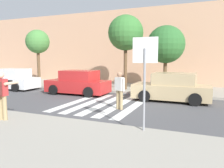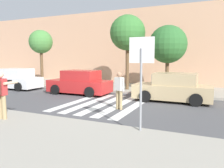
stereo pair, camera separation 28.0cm
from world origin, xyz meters
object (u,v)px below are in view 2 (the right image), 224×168
object	(u,v)px
photographer_with_backpack	(1,91)
street_tree_east	(168,45)
parked_car_red	(80,83)
street_tree_center	(128,33)
parked_car_white	(15,79)
parked_car_tan	(173,88)
stop_sign	(141,63)
street_tree_west	(41,42)
pedestrian_crossing	(119,88)

from	to	relation	value
photographer_with_backpack	street_tree_east	size ratio (longest dim) A/B	0.40
parked_car_red	street_tree_center	xyz separation A→B (m)	(2.42, 2.33, 3.31)
parked_car_white	street_tree_center	xyz separation A→B (m)	(8.21, 2.33, 3.31)
parked_car_tan	street_tree_center	xyz separation A→B (m)	(-3.52, 2.33, 3.31)
stop_sign	street_tree_west	xyz separation A→B (m)	(-10.95, 7.85, 1.41)
stop_sign	pedestrian_crossing	bearing A→B (deg)	123.76
street_tree_east	pedestrian_crossing	bearing A→B (deg)	-101.59
pedestrian_crossing	street_tree_center	distance (m)	6.30
stop_sign	parked_car_tan	size ratio (longest dim) A/B	0.69
parked_car_white	parked_car_red	xyz separation A→B (m)	(5.79, 0.00, 0.00)
parked_car_tan	street_tree_east	world-z (taller)	street_tree_east
street_tree_east	street_tree_center	bearing A→B (deg)	-174.87
parked_car_red	parked_car_tan	size ratio (longest dim) A/B	1.00
photographer_with_backpack	street_tree_east	xyz separation A→B (m)	(4.21, 9.21, 2.04)
photographer_with_backpack	parked_car_red	world-z (taller)	photographer_with_backpack
parked_car_red	street_tree_west	world-z (taller)	street_tree_west
parked_car_tan	parked_car_red	bearing A→B (deg)	180.00
photographer_with_backpack	parked_car_white	xyz separation A→B (m)	(-6.71, 6.63, -0.44)
parked_car_tan	parked_car_white	bearing A→B (deg)	-180.00
photographer_with_backpack	parked_car_red	distance (m)	6.71
parked_car_tan	street_tree_west	xyz separation A→B (m)	(-11.02, 2.11, 2.89)
parked_car_red	street_tree_center	world-z (taller)	street_tree_center
parked_car_white	street_tree_west	xyz separation A→B (m)	(0.72, 2.11, 2.89)
pedestrian_crossing	street_tree_west	distance (m)	10.72
pedestrian_crossing	parked_car_tan	world-z (taller)	pedestrian_crossing
street_tree_east	street_tree_west	bearing A→B (deg)	-177.38
parked_car_red	street_tree_east	xyz separation A→B (m)	(5.13, 2.58, 2.49)
street_tree_center	parked_car_white	bearing A→B (deg)	-164.13
photographer_with_backpack	street_tree_center	world-z (taller)	street_tree_center
parked_car_white	parked_car_tan	bearing A→B (deg)	0.00
parked_car_red	street_tree_west	distance (m)	6.21
street_tree_center	street_tree_east	xyz separation A→B (m)	(2.71, 0.24, -0.82)
parked_car_white	photographer_with_backpack	bearing A→B (deg)	-44.66
stop_sign	parked_car_tan	bearing A→B (deg)	89.31
photographer_with_backpack	parked_car_tan	distance (m)	8.33
parked_car_white	parked_car_red	distance (m)	5.79
pedestrian_crossing	parked_car_red	bearing A→B (deg)	143.76
photographer_with_backpack	street_tree_center	size ratio (longest dim) A/B	0.34
parked_car_red	parked_car_tan	world-z (taller)	same
photographer_with_backpack	street_tree_west	size ratio (longest dim) A/B	0.38
pedestrian_crossing	parked_car_white	distance (m)	10.23
parked_car_white	street_tree_center	bearing A→B (deg)	15.87
pedestrian_crossing	parked_car_red	xyz separation A→B (m)	(-4.00, 2.94, -0.25)
parked_car_tan	photographer_with_backpack	bearing A→B (deg)	-127.12
stop_sign	photographer_with_backpack	world-z (taller)	stop_sign
photographer_with_backpack	pedestrian_crossing	bearing A→B (deg)	50.24
photographer_with_backpack	parked_car_tan	size ratio (longest dim) A/B	0.42
parked_car_white	street_tree_east	bearing A→B (deg)	13.28
stop_sign	street_tree_center	size ratio (longest dim) A/B	0.55
street_tree_west	street_tree_east	distance (m)	10.22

